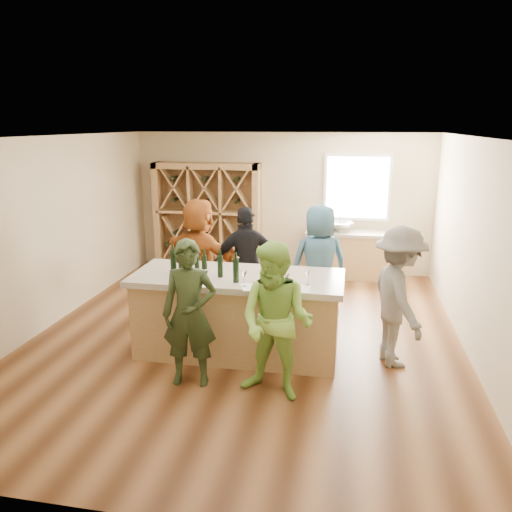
% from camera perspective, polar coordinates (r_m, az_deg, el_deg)
% --- Properties ---
extents(floor, '(6.00, 7.00, 0.10)m').
position_cam_1_polar(floor, '(7.31, -1.08, -9.49)').
color(floor, brown).
rests_on(floor, ground).
extents(ceiling, '(6.00, 7.00, 0.10)m').
position_cam_1_polar(ceiling, '(6.65, -1.20, 13.88)').
color(ceiling, white).
rests_on(ceiling, ground).
extents(wall_back, '(6.00, 0.10, 2.80)m').
position_cam_1_polar(wall_back, '(10.27, 2.94, 6.14)').
color(wall_back, '#C8B591').
rests_on(wall_back, ground).
extents(wall_front, '(6.00, 0.10, 2.80)m').
position_cam_1_polar(wall_front, '(3.62, -12.91, -11.27)').
color(wall_front, '#C8B591').
rests_on(wall_front, ground).
extents(wall_left, '(0.10, 7.00, 2.80)m').
position_cam_1_polar(wall_left, '(8.02, -23.01, 2.44)').
color(wall_left, '#C8B591').
rests_on(wall_left, ground).
extents(wall_right, '(0.10, 7.00, 2.80)m').
position_cam_1_polar(wall_right, '(6.91, 24.48, 0.41)').
color(wall_right, '#C8B591').
rests_on(wall_right, ground).
extents(window_frame, '(1.30, 0.06, 1.30)m').
position_cam_1_polar(window_frame, '(10.05, 11.47, 7.68)').
color(window_frame, white).
rests_on(window_frame, wall_back).
extents(window_pane, '(1.18, 0.01, 1.18)m').
position_cam_1_polar(window_pane, '(10.02, 11.48, 7.66)').
color(window_pane, white).
rests_on(window_pane, wall_back).
extents(wine_rack, '(2.20, 0.45, 2.20)m').
position_cam_1_polar(wine_rack, '(10.36, -5.57, 4.48)').
color(wine_rack, '#AB8251').
rests_on(wine_rack, floor).
extents(back_counter_base, '(1.60, 0.58, 0.86)m').
position_cam_1_polar(back_counter_base, '(10.04, 10.53, 0.03)').
color(back_counter_base, '#AB8251').
rests_on(back_counter_base, floor).
extents(back_counter_top, '(1.70, 0.62, 0.06)m').
position_cam_1_polar(back_counter_top, '(9.93, 10.65, 2.59)').
color(back_counter_top, '#AEA18E').
rests_on(back_counter_top, back_counter_base).
extents(sink, '(0.54, 0.54, 0.19)m').
position_cam_1_polar(sink, '(9.91, 9.53, 3.34)').
color(sink, silver).
rests_on(sink, back_counter_top).
extents(faucet, '(0.02, 0.02, 0.30)m').
position_cam_1_polar(faucet, '(10.07, 9.57, 3.86)').
color(faucet, silver).
rests_on(faucet, back_counter_top).
extents(tasting_counter_base, '(2.60, 1.00, 1.00)m').
position_cam_1_polar(tasting_counter_base, '(6.63, -2.08, -6.97)').
color(tasting_counter_base, '#AB8251').
rests_on(tasting_counter_base, floor).
extents(tasting_counter_top, '(2.72, 1.12, 0.08)m').
position_cam_1_polar(tasting_counter_top, '(6.45, -2.13, -2.51)').
color(tasting_counter_top, '#AEA18E').
rests_on(tasting_counter_top, tasting_counter_base).
extents(wine_bottle_a, '(0.09, 0.09, 0.32)m').
position_cam_1_polar(wine_bottle_a, '(6.49, -9.42, -0.75)').
color(wine_bottle_a, black).
rests_on(wine_bottle_a, tasting_counter_top).
extents(wine_bottle_b, '(0.08, 0.08, 0.27)m').
position_cam_1_polar(wine_bottle_b, '(6.38, -8.56, -1.20)').
color(wine_bottle_b, black).
rests_on(wine_bottle_b, tasting_counter_top).
extents(wine_bottle_c, '(0.07, 0.07, 0.26)m').
position_cam_1_polar(wine_bottle_c, '(6.47, -6.76, -0.95)').
color(wine_bottle_c, black).
rests_on(wine_bottle_c, tasting_counter_top).
extents(wine_bottle_d, '(0.08, 0.08, 0.29)m').
position_cam_1_polar(wine_bottle_d, '(6.33, -5.91, -1.19)').
color(wine_bottle_d, black).
rests_on(wine_bottle_d, tasting_counter_top).
extents(wine_bottle_e, '(0.08, 0.08, 0.28)m').
position_cam_1_polar(wine_bottle_e, '(6.32, -4.11, -1.19)').
color(wine_bottle_e, black).
rests_on(wine_bottle_e, tasting_counter_top).
extents(wine_glass_a, '(0.07, 0.07, 0.17)m').
position_cam_1_polar(wine_glass_a, '(6.08, -5.66, -2.44)').
color(wine_glass_a, white).
rests_on(wine_glass_a, tasting_counter_top).
extents(wine_glass_b, '(0.07, 0.07, 0.19)m').
position_cam_1_polar(wine_glass_b, '(5.96, -1.36, -2.65)').
color(wine_glass_b, white).
rests_on(wine_glass_b, tasting_counter_top).
extents(wine_glass_c, '(0.09, 0.09, 0.19)m').
position_cam_1_polar(wine_glass_c, '(5.86, 3.50, -2.94)').
color(wine_glass_c, white).
rests_on(wine_glass_c, tasting_counter_top).
extents(wine_glass_d, '(0.07, 0.07, 0.19)m').
position_cam_1_polar(wine_glass_d, '(6.16, 1.97, -2.05)').
color(wine_glass_d, white).
rests_on(wine_glass_d, tasting_counter_top).
extents(wine_glass_e, '(0.08, 0.08, 0.17)m').
position_cam_1_polar(wine_glass_e, '(6.03, 5.91, -2.60)').
color(wine_glass_e, white).
rests_on(wine_glass_e, tasting_counter_top).
extents(tasting_menu_a, '(0.22, 0.29, 0.00)m').
position_cam_1_polar(tasting_menu_a, '(6.13, -6.40, -3.14)').
color(tasting_menu_a, white).
rests_on(tasting_menu_a, tasting_counter_top).
extents(tasting_menu_b, '(0.29, 0.34, 0.00)m').
position_cam_1_polar(tasting_menu_b, '(5.97, -0.66, -3.55)').
color(tasting_menu_b, white).
rests_on(tasting_menu_b, tasting_counter_top).
extents(tasting_menu_c, '(0.23, 0.30, 0.00)m').
position_cam_1_polar(tasting_menu_c, '(5.93, 5.10, -3.72)').
color(tasting_menu_c, white).
rests_on(tasting_menu_c, tasting_counter_top).
extents(person_near_left, '(0.68, 0.53, 1.73)m').
position_cam_1_polar(person_near_left, '(5.79, -7.60, -6.55)').
color(person_near_left, '#263319').
rests_on(person_near_left, floor).
extents(person_near_right, '(0.95, 0.67, 1.77)m').
position_cam_1_polar(person_near_right, '(5.47, 2.34, -7.55)').
color(person_near_right, '#8CC64C').
rests_on(person_near_right, floor).
extents(person_server, '(0.85, 1.26, 1.78)m').
position_cam_1_polar(person_server, '(6.44, 15.95, -4.53)').
color(person_server, slate).
rests_on(person_server, floor).
extents(person_far_mid, '(1.15, 0.84, 1.77)m').
position_cam_1_polar(person_far_mid, '(7.66, -1.08, -0.88)').
color(person_far_mid, black).
rests_on(person_far_mid, floor).
extents(person_far_right, '(1.03, 0.84, 1.81)m').
position_cam_1_polar(person_far_right, '(7.66, 7.21, -0.85)').
color(person_far_right, '#335972').
rests_on(person_far_right, floor).
extents(person_far_left, '(1.80, 1.35, 1.85)m').
position_cam_1_polar(person_far_left, '(8.03, -6.45, 0.06)').
color(person_far_left, '#994C19').
rests_on(person_far_left, floor).
extents(wine_bottle_f, '(0.07, 0.07, 0.30)m').
position_cam_1_polar(wine_bottle_f, '(6.10, -2.31, -1.67)').
color(wine_bottle_f, black).
rests_on(wine_bottle_f, tasting_counter_top).
extents(wine_glass_f, '(0.07, 0.07, 0.18)m').
position_cam_1_polar(wine_glass_f, '(6.61, -2.18, -0.90)').
color(wine_glass_f, white).
rests_on(wine_glass_f, tasting_counter_top).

